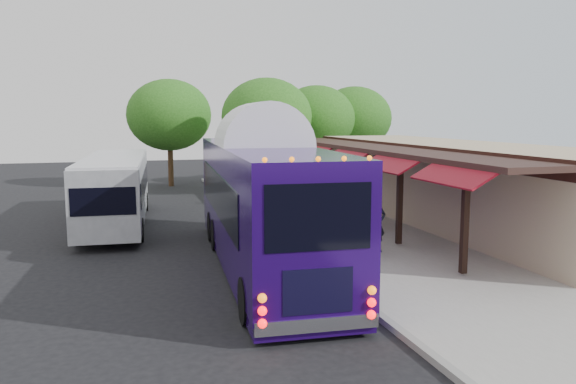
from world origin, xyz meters
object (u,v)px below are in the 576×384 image
object	(u,v)px
ped_d	(271,183)
city_bus	(116,187)
ped_b	(282,195)
ped_c	(246,188)
ped_a	(376,224)
coach_bus	(263,198)
sign_board	(359,225)

from	to	relation	value
ped_d	city_bus	bearing A→B (deg)	25.22
ped_b	ped_c	world-z (taller)	ped_b
ped_c	ped_d	world-z (taller)	ped_c
ped_a	ped_b	size ratio (longest dim) A/B	1.00
ped_b	city_bus	bearing A→B (deg)	8.88
ped_d	ped_c	bearing A→B (deg)	38.16
coach_bus	ped_d	distance (m)	14.83
city_bus	sign_board	size ratio (longest dim) A/B	11.40
coach_bus	ped_a	distance (m)	4.18
coach_bus	ped_d	bearing A→B (deg)	78.01
city_bus	ped_d	distance (m)	10.18
ped_c	ped_b	bearing A→B (deg)	91.22
ped_b	ped_d	bearing A→B (deg)	-85.40
ped_a	ped_d	world-z (taller)	ped_a
ped_b	coach_bus	bearing A→B (deg)	84.91
city_bus	sign_board	world-z (taller)	city_bus
city_bus	ped_b	world-z (taller)	city_bus
ped_a	ped_b	xyz separation A→B (m)	(-1.15, 7.74, -0.00)
coach_bus	sign_board	distance (m)	4.61
coach_bus	ped_b	xyz separation A→B (m)	(2.87, 7.96, -1.10)
coach_bus	city_bus	xyz separation A→B (m)	(-4.54, 8.73, -0.56)
city_bus	ped_d	size ratio (longest dim) A/B	7.16
ped_a	ped_d	size ratio (longest dim) A/B	1.22
coach_bus	ped_d	world-z (taller)	coach_bus
coach_bus	city_bus	world-z (taller)	coach_bus
ped_a	sign_board	bearing A→B (deg)	88.00
sign_board	ped_a	bearing A→B (deg)	-79.28
ped_d	coach_bus	bearing A→B (deg)	66.72
city_bus	ped_c	size ratio (longest dim) A/B	7.10
ped_b	ped_c	distance (m)	4.40
ped_c	ped_d	xyz separation A→B (m)	(1.88, 1.93, -0.01)
ped_d	sign_board	size ratio (longest dim) A/B	1.59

